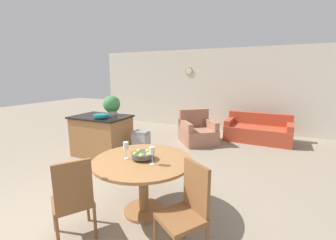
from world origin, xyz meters
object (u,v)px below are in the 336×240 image
at_px(dining_chair_near_right, 187,207).
at_px(fruit_bowl, 143,155).
at_px(potted_plant, 112,105).
at_px(trash_bin, 141,145).
at_px(teal_bowl, 101,116).
at_px(couch, 258,131).
at_px(dining_table, 143,171).
at_px(armchair, 197,132).
at_px(dining_chair_near_left, 73,197).
at_px(kitchen_island, 102,135).
at_px(wine_glass_left, 126,146).
at_px(wine_glass_right, 152,151).

relative_size(dining_chair_near_right, fruit_bowl, 3.35).
height_order(potted_plant, trash_bin, potted_plant).
xyz_separation_m(teal_bowl, couch, (3.06, 2.93, -0.71)).
bearing_deg(dining_table, armchair, 95.05).
distance_m(dining_chair_near_left, couch, 5.33).
bearing_deg(couch, kitchen_island, -137.25).
bearing_deg(fruit_bowl, wine_glass_left, -161.47).
xyz_separation_m(fruit_bowl, wine_glass_left, (-0.21, -0.07, 0.11)).
relative_size(kitchen_island, trash_bin, 1.98).
relative_size(potted_plant, couch, 0.26).
xyz_separation_m(wine_glass_left, kitchen_island, (-1.82, 1.62, -0.47)).
distance_m(dining_chair_near_left, armchair, 4.20).
distance_m(dining_table, teal_bowl, 2.32).
xyz_separation_m(dining_table, kitchen_island, (-2.03, 1.55, -0.12)).
relative_size(teal_bowl, armchair, 0.26).
distance_m(dining_table, couch, 4.46).
xyz_separation_m(dining_chair_near_left, potted_plant, (-1.43, 2.54, 0.64)).
xyz_separation_m(dining_chair_near_right, fruit_bowl, (-0.78, 0.44, 0.30)).
relative_size(dining_chair_near_left, dining_chair_near_right, 1.00).
bearing_deg(wine_glass_right, dining_chair_near_right, -29.92).
bearing_deg(wine_glass_left, kitchen_island, 138.27).
bearing_deg(fruit_bowl, dining_chair_near_left, -119.43).
bearing_deg(fruit_bowl, dining_chair_near_right, -29.24).
bearing_deg(fruit_bowl, dining_table, 98.87).
distance_m(dining_chair_near_left, teal_bowl, 2.59).
height_order(dining_table, kitchen_island, kitchen_island).
height_order(wine_glass_left, wine_glass_right, same).
bearing_deg(wine_glass_left, dining_chair_near_left, -107.91).
height_order(dining_table, potted_plant, potted_plant).
bearing_deg(dining_chair_near_left, dining_chair_near_right, -39.79).
xyz_separation_m(fruit_bowl, wine_glass_right, (0.20, -0.10, 0.11)).
distance_m(fruit_bowl, armchair, 3.47).
distance_m(potted_plant, trash_bin, 1.17).
height_order(couch, armchair, armchair).
xyz_separation_m(dining_chair_near_right, couch, (0.45, 4.72, -0.26)).
xyz_separation_m(wine_glass_left, potted_plant, (-1.66, 1.83, 0.23)).
bearing_deg(fruit_bowl, kitchen_island, 142.59).
bearing_deg(dining_table, kitchen_island, 142.62).
xyz_separation_m(potted_plant, couch, (3.09, 2.52, -0.90)).
height_order(wine_glass_right, teal_bowl, teal_bowl).
bearing_deg(wine_glass_right, potted_plant, 137.94).
distance_m(wine_glass_right, teal_bowl, 2.50).
relative_size(dining_table, wine_glass_left, 5.73).
relative_size(dining_table, trash_bin, 2.07).
height_order(dining_table, armchair, armchair).
relative_size(kitchen_island, couch, 0.71).
relative_size(fruit_bowl, wine_glass_right, 1.28).
distance_m(dining_chair_near_right, wine_glass_left, 1.13).
bearing_deg(armchair, couch, -8.94).
height_order(teal_bowl, trash_bin, teal_bowl).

